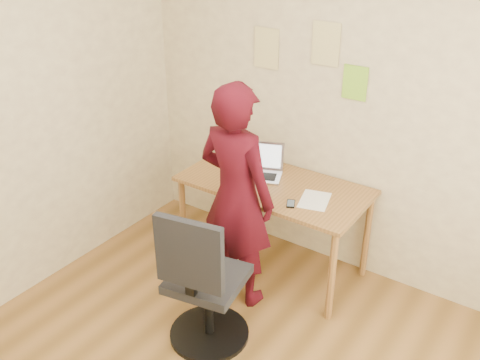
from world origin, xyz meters
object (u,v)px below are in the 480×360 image
Objects in this scene: person at (236,197)px; laptop at (261,168)px; desk at (274,194)px; office_chair at (203,289)px; phone at (291,204)px.

laptop is at bearing -73.32° from person.
office_chair is (0.08, -0.97, -0.22)m from desk.
phone is at bearing -55.79° from laptop.
office_chair is at bearing -99.49° from laptop.
desk is 3.53× the size of laptop.
office_chair reaches higher than phone.
phone reaches higher than desk.
phone is (0.42, -0.27, -0.05)m from laptop.
person reaches higher than desk.
laptop is at bearing 154.57° from desk.
desk is 1.37× the size of office_chair.
phone is at bearing -37.66° from desk.
phone is at bearing 66.72° from office_chair.
desk is 0.86× the size of person.
laptop is (-0.16, 0.08, 0.14)m from desk.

